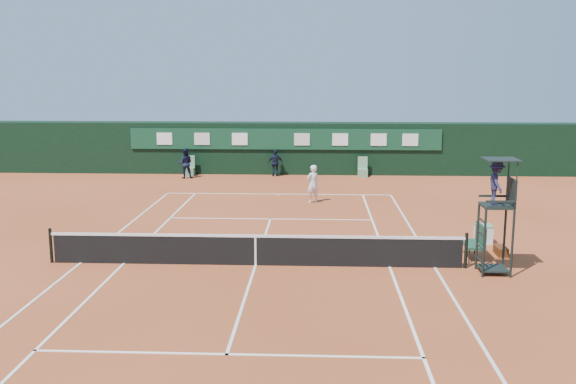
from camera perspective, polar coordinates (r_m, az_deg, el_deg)
The scene contains 14 objects.
ground at distance 19.93m, azimuth -2.90°, elevation -6.52°, with size 90.00×90.00×0.00m, color #AF4F29.
court_lines at distance 19.93m, azimuth -2.90°, elevation -6.50°, with size 11.05×23.85×0.01m.
tennis_net at distance 19.79m, azimuth -2.91°, elevation -5.11°, with size 12.90×0.10×1.10m.
back_wall at distance 38.00m, azimuth -0.24°, elevation 3.95°, with size 40.00×1.65×3.00m.
linesman_chair_left at distance 37.59m, azimuth -8.74°, elevation 1.93°, with size 0.55×0.50×1.15m.
linesman_chair_right at distance 36.96m, azimuth 6.66°, elevation 1.84°, with size 0.55×0.50×1.15m.
umpire_chair at distance 19.52m, azimuth 18.09°, elevation 0.03°, with size 0.96×0.95×3.42m.
player_bench at distance 21.36m, azimuth 16.38°, elevation -4.12°, with size 0.56×1.20×1.10m.
tennis_bag at distance 22.11m, azimuth 18.39°, elevation -4.96°, with size 0.33×0.75×0.28m, color black.
cooler at distance 23.41m, azimuth 16.97°, elevation -3.57°, with size 0.57×0.57×0.65m.
tennis_ball at distance 30.00m, azimuth 6.23°, elevation -0.71°, with size 0.07×0.07×0.07m, color gold.
player at distance 29.31m, azimuth 2.22°, elevation 0.74°, with size 0.63×0.42×1.74m, color white.
ball_kid_left at distance 36.63m, azimuth -9.11°, elevation 2.54°, with size 0.83×0.65×1.70m, color black.
ball_kid_right at distance 36.88m, azimuth -1.13°, elevation 2.58°, with size 0.89×0.37×1.52m, color black.
Camera 1 is at (1.86, -18.97, 5.82)m, focal length 40.00 mm.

